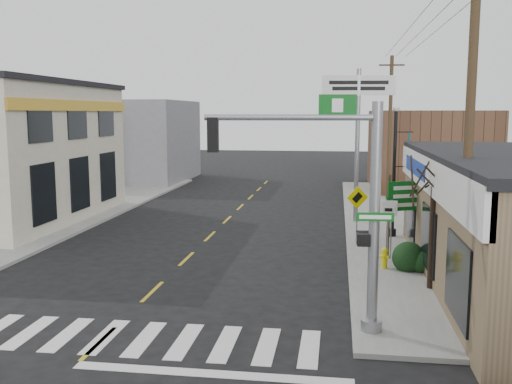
# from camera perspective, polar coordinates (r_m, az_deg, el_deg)

# --- Properties ---
(ground) EXTENTS (140.00, 140.00, 0.00)m
(ground) POSITION_cam_1_polar(r_m,az_deg,el_deg) (14.57, -15.44, -14.37)
(ground) COLOR black
(ground) RESTS_ON ground
(sidewalk_right) EXTENTS (6.00, 38.00, 0.13)m
(sidewalk_right) POSITION_cam_1_polar(r_m,az_deg,el_deg) (26.11, 15.59, -4.28)
(sidewalk_right) COLOR gray
(sidewalk_right) RESTS_ON ground
(sidewalk_left) EXTENTS (6.00, 38.00, 0.13)m
(sidewalk_left) POSITION_cam_1_polar(r_m,az_deg,el_deg) (29.70, -21.40, -3.08)
(sidewalk_left) COLOR gray
(sidewalk_left) RESTS_ON ground
(center_line) EXTENTS (0.12, 56.00, 0.01)m
(center_line) POSITION_cam_1_polar(r_m,az_deg,el_deg) (21.75, -6.97, -6.64)
(center_line) COLOR gold
(center_line) RESTS_ON ground
(crosswalk) EXTENTS (11.00, 2.20, 0.01)m
(crosswalk) POSITION_cam_1_polar(r_m,az_deg,el_deg) (14.91, -14.81, -13.80)
(crosswalk) COLOR silver
(crosswalk) RESTS_ON ground
(bldg_distant_right) EXTENTS (8.00, 10.00, 5.60)m
(bldg_distant_right) POSITION_cam_1_polar(r_m,az_deg,el_deg) (42.88, 16.82, 4.05)
(bldg_distant_right) COLOR brown
(bldg_distant_right) RESTS_ON ground
(bldg_distant_left) EXTENTS (9.00, 10.00, 6.40)m
(bldg_distant_left) POSITION_cam_1_polar(r_m,az_deg,el_deg) (47.36, -12.37, 5.02)
(bldg_distant_left) COLOR slate
(bldg_distant_left) RESTS_ON ground
(traffic_signal_pole) EXTENTS (4.55, 0.37, 5.76)m
(traffic_signal_pole) POSITION_cam_1_polar(r_m,az_deg,el_deg) (13.86, 9.01, -0.03)
(traffic_signal_pole) COLOR gray
(traffic_signal_pole) RESTS_ON sidewalk_right
(guide_sign) EXTENTS (1.75, 0.14, 3.06)m
(guide_sign) POSITION_cam_1_polar(r_m,az_deg,el_deg) (21.80, 15.01, -1.22)
(guide_sign) COLOR #473521
(guide_sign) RESTS_ON sidewalk_right
(fire_hydrant) EXTENTS (0.23, 0.23, 0.73)m
(fire_hydrant) POSITION_cam_1_polar(r_m,az_deg,el_deg) (20.28, 12.72, -6.35)
(fire_hydrant) COLOR #D6C50D
(fire_hydrant) RESTS_ON sidewalk_right
(ped_crossing_sign) EXTENTS (0.93, 0.07, 2.39)m
(ped_crossing_sign) POSITION_cam_1_polar(r_m,az_deg,el_deg) (23.45, 10.09, -1.18)
(ped_crossing_sign) COLOR gray
(ped_crossing_sign) RESTS_ON sidewalk_right
(lamp_post) EXTENTS (0.74, 0.58, 5.67)m
(lamp_post) POSITION_cam_1_polar(r_m,az_deg,el_deg) (25.14, 13.82, 3.04)
(lamp_post) COLOR black
(lamp_post) RESTS_ON sidewalk_right
(dance_center_sign) EXTENTS (3.49, 0.22, 7.42)m
(dance_center_sign) POSITION_cam_1_polar(r_m,az_deg,el_deg) (28.17, 10.17, 8.22)
(dance_center_sign) COLOR gray
(dance_center_sign) RESTS_ON sidewalk_right
(bare_tree) EXTENTS (2.35, 2.35, 4.70)m
(bare_tree) POSITION_cam_1_polar(r_m,az_deg,el_deg) (17.81, 17.47, 2.31)
(bare_tree) COLOR black
(bare_tree) RESTS_ON sidewalk_right
(shrub_front) EXTENTS (1.13, 1.13, 0.85)m
(shrub_front) POSITION_cam_1_polar(r_m,az_deg,el_deg) (17.45, 22.15, -8.99)
(shrub_front) COLOR black
(shrub_front) RESTS_ON sidewalk_right
(shrub_back) EXTENTS (1.10, 1.10, 0.83)m
(shrub_back) POSITION_cam_1_polar(r_m,az_deg,el_deg) (20.30, 14.99, -6.36)
(shrub_back) COLOR #1C3212
(shrub_back) RESTS_ON sidewalk_right
(utility_pole_near) EXTENTS (1.73, 0.26, 9.97)m
(utility_pole_near) POSITION_cam_1_polar(r_m,az_deg,el_deg) (16.80, 20.59, 6.70)
(utility_pole_near) COLOR #40321A
(utility_pole_near) RESTS_ON sidewalk_right
(utility_pole_far) EXTENTS (1.53, 0.23, 8.77)m
(utility_pole_far) POSITION_cam_1_polar(r_m,az_deg,el_deg) (36.28, 13.24, 6.41)
(utility_pole_far) COLOR #3B261B
(utility_pole_far) RESTS_ON sidewalk_right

